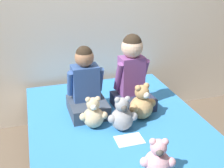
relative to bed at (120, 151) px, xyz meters
The scene contains 9 objects.
wall_behind_bed 1.49m from the bed, 90.00° to the left, with size 8.00×0.06×2.50m.
bed is the anchor object (origin of this frame).
child_on_left 0.61m from the bed, 123.58° to the left, with size 0.33×0.38×0.60m.
child_on_right 0.67m from the bed, 56.04° to the left, with size 0.36×0.35×0.68m.
teddy_bear_held_by_left_child 0.42m from the bed, 164.72° to the left, with size 0.23×0.17×0.27m.
teddy_bear_held_by_right_child 0.45m from the bed, 19.98° to the left, with size 0.26×0.20×0.32m.
teddy_bear_between_children 0.37m from the bed, 85.86° to the right, with size 0.24×0.18×0.29m.
teddy_bear_at_foot_of_bed 0.70m from the bed, 85.40° to the right, with size 0.22×0.17×0.27m.
sign_card 0.32m from the bed, 88.02° to the right, with size 0.21×0.15×0.00m.
Camera 1 is at (-0.63, -1.87, 1.74)m, focal length 45.00 mm.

